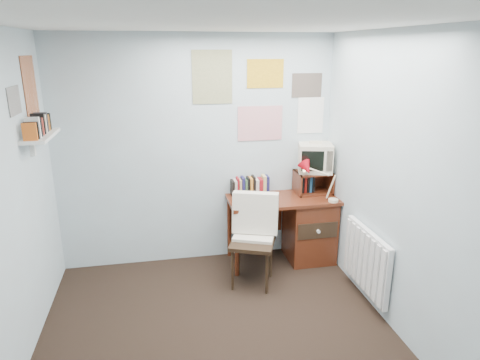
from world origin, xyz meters
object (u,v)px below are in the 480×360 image
object	(u,v)px
desk_chair	(252,243)
tv_riser	(313,182)
desk	(304,226)
wall_shelf	(41,136)
crt_tv	(315,156)
desk_lamp	(334,185)
radiator	(367,260)

from	to	relation	value
desk_chair	tv_riser	xyz separation A→B (m)	(0.83, 0.54, 0.43)
desk_chair	tv_riser	bearing A→B (deg)	55.31
desk	wall_shelf	world-z (taller)	wall_shelf
crt_tv	wall_shelf	size ratio (longest dim) A/B	0.59
desk_chair	crt_tv	bearing A→B (deg)	55.77
desk_lamp	radiator	bearing A→B (deg)	-80.19
tv_riser	crt_tv	xyz separation A→B (m)	(0.02, 0.02, 0.30)
wall_shelf	desk_chair	bearing A→B (deg)	-1.48
desk_lamp	desk_chair	bearing A→B (deg)	-162.34
desk_chair	crt_tv	distance (m)	1.24
wall_shelf	desk_lamp	bearing A→B (deg)	3.27
desk_chair	desk_lamp	size ratio (longest dim) A/B	2.35
desk_chair	desk_lamp	xyz separation A→B (m)	(0.94, 0.21, 0.50)
desk	wall_shelf	xyz separation A→B (m)	(-2.57, -0.38, 1.21)
desk_lamp	crt_tv	bearing A→B (deg)	110.49
desk_lamp	radiator	xyz separation A→B (m)	(0.06, -0.71, -0.53)
tv_riser	crt_tv	world-z (taller)	crt_tv
desk	radiator	xyz separation A→B (m)	(0.29, -0.93, 0.01)
crt_tv	radiator	xyz separation A→B (m)	(0.15, -1.06, -0.76)
desk_lamp	crt_tv	world-z (taller)	crt_tv
tv_riser	crt_tv	size ratio (longest dim) A/B	1.10
wall_shelf	radiator	bearing A→B (deg)	-10.89
radiator	desk_chair	bearing A→B (deg)	153.24
radiator	crt_tv	bearing A→B (deg)	98.28
desk_chair	crt_tv	xyz separation A→B (m)	(0.84, 0.56, 0.73)
desk	radiator	world-z (taller)	desk
crt_tv	desk_lamp	bearing A→B (deg)	-59.72
desk	tv_riser	world-z (taller)	tv_riser
desk_lamp	tv_riser	distance (m)	0.36
desk_lamp	wall_shelf	size ratio (longest dim) A/B	0.62
crt_tv	wall_shelf	bearing A→B (deg)	-154.41
desk	tv_riser	xyz separation A→B (m)	(0.12, 0.11, 0.48)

